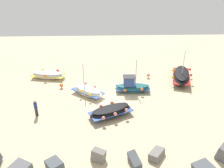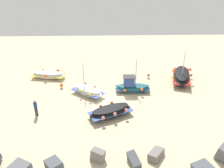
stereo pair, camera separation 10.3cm
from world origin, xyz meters
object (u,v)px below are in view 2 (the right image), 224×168
(fishing_boat_4, at_px, (88,91))
(fishing_boat_2, at_px, (48,75))
(fishing_boat_0, at_px, (132,87))
(person_walking, at_px, (35,107))
(fishing_boat_1, at_px, (111,112))
(mooring_buoy_1, at_px, (148,75))
(fishing_boat_3, at_px, (181,76))
(mooring_buoy_0, at_px, (61,85))

(fishing_boat_4, bearing_deg, fishing_boat_2, 177.49)
(fishing_boat_2, bearing_deg, fishing_boat_4, -30.55)
(fishing_boat_0, height_order, fishing_boat_2, fishing_boat_0)
(fishing_boat_4, bearing_deg, person_walking, -103.27)
(fishing_boat_4, xyz_separation_m, person_walking, (4.62, 3.75, 0.49))
(fishing_boat_0, distance_m, fishing_boat_1, 5.31)
(person_walking, bearing_deg, mooring_buoy_1, 78.12)
(fishing_boat_3, xyz_separation_m, person_walking, (15.84, 6.86, 0.33))
(mooring_buoy_0, bearing_deg, fishing_boat_1, 133.76)
(fishing_boat_0, height_order, fishing_boat_4, fishing_boat_0)
(fishing_boat_1, xyz_separation_m, mooring_buoy_0, (5.54, -5.79, -0.17))
(fishing_boat_2, bearing_deg, fishing_boat_0, -10.91)
(fishing_boat_0, height_order, person_walking, fishing_boat_0)
(mooring_buoy_0, bearing_deg, fishing_boat_2, -52.43)
(fishing_boat_1, relative_size, fishing_boat_4, 1.15)
(person_walking, bearing_deg, fishing_boat_1, 42.28)
(person_walking, bearing_deg, fishing_boat_2, 139.07)
(fishing_boat_0, xyz_separation_m, fishing_boat_2, (10.12, -3.79, -0.17))
(mooring_buoy_0, bearing_deg, mooring_buoy_1, -167.24)
(fishing_boat_1, height_order, fishing_boat_4, fishing_boat_4)
(fishing_boat_1, bearing_deg, person_walking, -27.35)
(mooring_buoy_0, bearing_deg, fishing_boat_3, -174.46)
(fishing_boat_0, distance_m, fishing_boat_2, 10.81)
(fishing_boat_3, relative_size, person_walking, 3.21)
(fishing_boat_4, relative_size, mooring_buoy_1, 6.54)
(fishing_boat_3, height_order, mooring_buoy_0, fishing_boat_3)
(fishing_boat_3, bearing_deg, fishing_boat_2, 100.82)
(fishing_boat_0, xyz_separation_m, mooring_buoy_0, (8.05, -1.11, -0.27))
(fishing_boat_1, bearing_deg, mooring_buoy_1, -146.07)
(fishing_boat_4, distance_m, mooring_buoy_1, 8.42)
(fishing_boat_4, distance_m, mooring_buoy_0, 3.59)
(fishing_boat_3, distance_m, person_walking, 17.27)
(fishing_boat_2, distance_m, fishing_boat_3, 16.49)
(fishing_boat_1, distance_m, person_walking, 7.03)
(fishing_boat_0, distance_m, fishing_boat_3, 6.80)
(fishing_boat_2, height_order, mooring_buoy_0, fishing_boat_2)
(fishing_boat_2, bearing_deg, mooring_buoy_0, -42.81)
(fishing_boat_4, bearing_deg, mooring_buoy_1, 66.79)
(fishing_boat_2, xyz_separation_m, fishing_boat_3, (-16.44, 1.29, 0.19))
(fishing_boat_0, height_order, mooring_buoy_1, fishing_boat_0)
(fishing_boat_0, relative_size, fishing_boat_4, 1.01)
(fishing_boat_1, bearing_deg, fishing_boat_0, -142.99)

